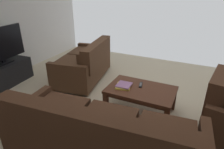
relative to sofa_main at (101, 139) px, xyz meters
name	(u,v)px	position (x,y,z in m)	size (l,w,h in m)	color
ground_plane	(132,114)	(0.04, -1.05, -0.38)	(5.99, 5.31, 0.01)	beige
sofa_main	(101,139)	(0.00, 0.00, 0.00)	(2.13, 1.02, 0.88)	black
loveseat_near	(85,64)	(1.34, -1.77, -0.01)	(1.01, 1.52, 0.83)	black
coffee_table	(141,92)	(-0.05, -1.18, -0.04)	(1.01, 0.65, 0.40)	#4C2819
tv_stand	(6,73)	(2.68, -0.94, -0.15)	(0.51, 0.99, 0.44)	black
flat_tv	(0,45)	(2.68, -0.94, 0.43)	(0.22, 1.08, 0.69)	black
book_stack	(124,86)	(0.22, -1.12, 0.05)	(0.26, 0.27, 0.04)	#E0CC4C
tv_remote	(141,85)	(-0.01, -1.28, 0.04)	(0.08, 0.17, 0.02)	black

